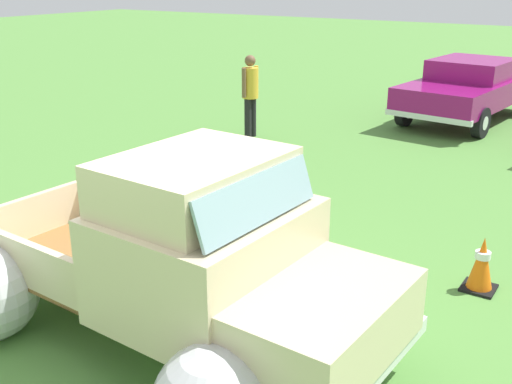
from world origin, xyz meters
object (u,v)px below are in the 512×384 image
(show_car_0, at_px, (468,87))
(lane_cone_1, at_px, (79,195))
(spectator_1, at_px, (250,91))
(vintage_pickup_truck, at_px, (186,276))
(lane_cone_0, at_px, (482,264))

(show_car_0, xyz_separation_m, lane_cone_1, (-3.02, -9.24, -0.47))
(show_car_0, distance_m, spectator_1, 5.36)
(show_car_0, bearing_deg, vintage_pickup_truck, 8.47)
(lane_cone_1, bearing_deg, lane_cone_0, 8.95)
(spectator_1, height_order, lane_cone_1, spectator_1)
(vintage_pickup_truck, relative_size, show_car_0, 1.03)
(spectator_1, distance_m, lane_cone_1, 5.20)
(lane_cone_0, bearing_deg, spectator_1, 144.02)
(spectator_1, relative_size, lane_cone_0, 2.75)
(lane_cone_0, xyz_separation_m, lane_cone_1, (-5.47, -0.86, 0.00))
(show_car_0, bearing_deg, lane_cone_1, -11.92)
(vintage_pickup_truck, bearing_deg, lane_cone_1, 155.40)
(show_car_0, xyz_separation_m, spectator_1, (-3.44, -4.11, 0.21))
(lane_cone_0, height_order, lane_cone_1, same)
(lane_cone_0, bearing_deg, lane_cone_1, -171.05)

